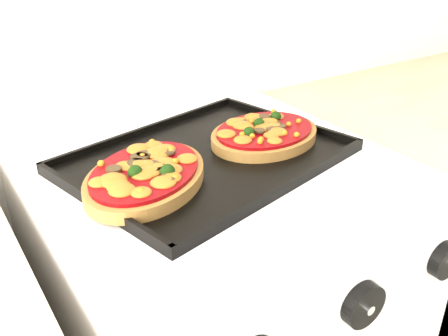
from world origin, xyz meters
TOP-DOWN VIEW (x-y plane):
  - control_panel at (0.03, 1.39)m, footprint 0.60×0.02m
  - knob_center at (0.04, 1.37)m, footprint 0.06×0.02m
  - knob_right at (0.20, 1.37)m, footprint 0.06×0.02m
  - baking_tray at (0.03, 1.72)m, footprint 0.51×0.43m
  - pizza_left at (-0.10, 1.69)m, footprint 0.29×0.28m
  - pizza_right at (0.15, 1.72)m, footprint 0.24×0.21m

SIDE VIEW (x-z plane):
  - control_panel at x=0.03m, z-range 0.81..0.90m
  - knob_center at x=0.04m, z-range 0.82..0.89m
  - knob_right at x=0.20m, z-range 0.83..0.88m
  - baking_tray at x=0.03m, z-range 0.91..0.93m
  - pizza_right at x=0.15m, z-range 0.92..0.95m
  - pizza_left at x=-0.10m, z-range 0.92..0.95m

